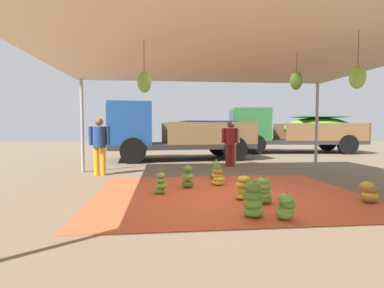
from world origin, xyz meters
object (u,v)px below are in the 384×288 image
at_px(banana_bunch_4, 369,193).
at_px(banana_bunch_8, 161,184).
at_px(banana_bunch_1, 263,191).
at_px(banana_bunch_2, 286,207).
at_px(worker_0, 232,140).
at_px(banana_bunch_5, 188,177).
at_px(banana_bunch_3, 218,178).
at_px(cargo_truck_main, 174,132).
at_px(banana_bunch_7, 253,201).
at_px(worker_2, 99,142).
at_px(worker_1, 230,140).
at_px(banana_bunch_0, 216,171).
at_px(cargo_truck_far, 291,130).
at_px(banana_bunch_6, 243,188).

height_order(banana_bunch_4, banana_bunch_8, banana_bunch_8).
xyz_separation_m(banana_bunch_1, banana_bunch_2, (0.02, -0.95, -0.03)).
height_order(banana_bunch_4, worker_0, worker_0).
bearing_deg(banana_bunch_5, banana_bunch_8, -139.23).
relative_size(banana_bunch_3, banana_bunch_4, 1.08).
height_order(banana_bunch_3, banana_bunch_4, banana_bunch_3).
xyz_separation_m(banana_bunch_3, cargo_truck_main, (-0.85, 5.65, 0.99)).
height_order(banana_bunch_3, cargo_truck_main, cargo_truck_main).
distance_m(banana_bunch_7, worker_2, 5.38).
bearing_deg(worker_2, banana_bunch_1, -43.81).
distance_m(banana_bunch_3, worker_0, 3.72).
distance_m(banana_bunch_3, worker_1, 3.47).
xyz_separation_m(banana_bunch_7, banana_bunch_8, (-1.43, 1.70, -0.05)).
xyz_separation_m(banana_bunch_0, banana_bunch_1, (0.39, -2.52, -0.00)).
bearing_deg(banana_bunch_0, banana_bunch_3, -96.74).
xyz_separation_m(cargo_truck_far, worker_0, (-4.54, -5.03, -0.33)).
bearing_deg(worker_2, banana_bunch_2, -50.53).
bearing_deg(banana_bunch_3, cargo_truck_far, 56.09).
bearing_deg(banana_bunch_5, banana_bunch_6, -49.62).
bearing_deg(worker_1, banana_bunch_7, -99.78).
bearing_deg(banana_bunch_6, worker_2, 136.53).
xyz_separation_m(banana_bunch_3, worker_1, (1.04, 3.22, 0.74)).
xyz_separation_m(banana_bunch_1, cargo_truck_far, (5.21, 10.20, 1.02)).
distance_m(cargo_truck_main, cargo_truck_far, 7.14).
xyz_separation_m(banana_bunch_0, banana_bunch_4, (2.36, -2.69, -0.04)).
xyz_separation_m(banana_bunch_2, worker_0, (0.66, 6.13, 0.72)).
bearing_deg(banana_bunch_5, banana_bunch_7, -69.82).
bearing_deg(worker_0, cargo_truck_main, 132.66).
height_order(banana_bunch_2, banana_bunch_8, banana_bunch_8).
relative_size(banana_bunch_7, cargo_truck_main, 0.09).
relative_size(banana_bunch_2, banana_bunch_8, 0.86).
xyz_separation_m(banana_bunch_5, banana_bunch_7, (0.82, -2.23, 0.02)).
height_order(banana_bunch_6, banana_bunch_8, banana_bunch_6).
distance_m(banana_bunch_2, worker_2, 5.80).
height_order(banana_bunch_2, worker_0, worker_0).
bearing_deg(banana_bunch_1, banana_bunch_7, -119.29).
bearing_deg(cargo_truck_far, banana_bunch_4, -107.41).
xyz_separation_m(cargo_truck_main, worker_2, (-2.30, -3.87, -0.21)).
distance_m(banana_bunch_0, banana_bunch_8, 2.17).
distance_m(banana_bunch_0, cargo_truck_main, 5.02).
bearing_deg(worker_2, cargo_truck_main, 59.27).
bearing_deg(banana_bunch_1, banana_bunch_5, 130.84).
distance_m(banana_bunch_2, worker_0, 6.20).
bearing_deg(banana_bunch_3, worker_2, 150.62).
xyz_separation_m(banana_bunch_5, banana_bunch_8, (-0.61, -0.53, -0.03)).
distance_m(worker_0, worker_2, 4.63).
distance_m(banana_bunch_8, worker_2, 3.21).
xyz_separation_m(banana_bunch_4, cargo_truck_far, (3.25, 10.37, 1.05)).
xyz_separation_m(banana_bunch_7, worker_1, (0.99, 5.72, 0.66)).
distance_m(banana_bunch_3, banana_bunch_4, 3.09).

